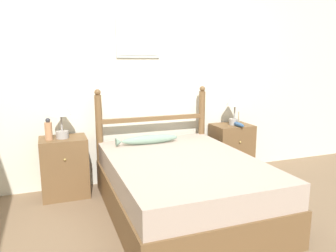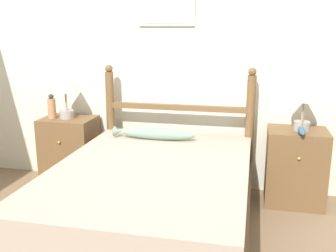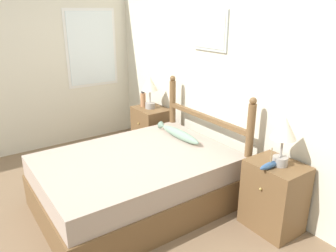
% 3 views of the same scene
% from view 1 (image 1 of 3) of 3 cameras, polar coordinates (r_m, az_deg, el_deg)
% --- Properties ---
extents(ground_plane, '(16.00, 16.00, 0.00)m').
position_cam_1_polar(ground_plane, '(2.85, 7.72, -20.00)').
color(ground_plane, '#7A6047').
extents(wall_back, '(6.40, 0.08, 2.55)m').
position_cam_1_polar(wall_back, '(4.04, -3.47, 8.52)').
color(wall_back, beige).
rests_on(wall_back, ground_plane).
extents(bed, '(1.37, 1.91, 0.56)m').
position_cam_1_polar(bed, '(3.24, 2.53, -10.44)').
color(bed, brown).
rests_on(bed, ground_plane).
extents(headboard, '(1.37, 0.08, 1.16)m').
position_cam_1_polar(headboard, '(3.96, -2.57, -1.12)').
color(headboard, brown).
rests_on(headboard, ground_plane).
extents(nightstand_left, '(0.49, 0.41, 0.66)m').
position_cam_1_polar(nightstand_left, '(3.79, -17.56, -6.82)').
color(nightstand_left, brown).
rests_on(nightstand_left, ground_plane).
extents(nightstand_right, '(0.49, 0.41, 0.66)m').
position_cam_1_polar(nightstand_right, '(4.39, 10.95, -3.99)').
color(nightstand_right, brown).
rests_on(nightstand_right, ground_plane).
extents(table_lamp_left, '(0.22, 0.22, 0.45)m').
position_cam_1_polar(table_lamp_left, '(3.64, -18.19, 2.73)').
color(table_lamp_left, gray).
rests_on(table_lamp_left, nightstand_left).
extents(table_lamp_right, '(0.22, 0.22, 0.45)m').
position_cam_1_polar(table_lamp_right, '(4.28, 11.60, 4.29)').
color(table_lamp_right, gray).
rests_on(table_lamp_right, nightstand_right).
extents(bottle, '(0.08, 0.08, 0.23)m').
position_cam_1_polar(bottle, '(3.64, -20.10, -0.66)').
color(bottle, tan).
rests_on(bottle, nightstand_left).
extents(model_boat, '(0.06, 0.25, 0.19)m').
position_cam_1_polar(model_boat, '(4.22, 12.13, 0.30)').
color(model_boat, '#335684').
rests_on(model_boat, nightstand_right).
extents(fish_pillow, '(0.72, 0.10, 0.10)m').
position_cam_1_polar(fish_pillow, '(3.67, -3.50, -2.36)').
color(fish_pillow, gray).
rests_on(fish_pillow, bed).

